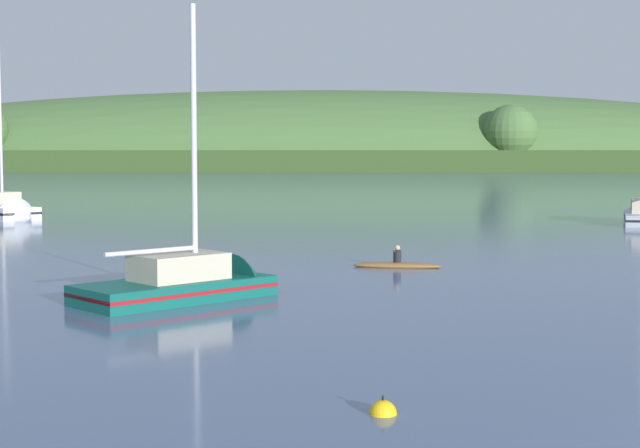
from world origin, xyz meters
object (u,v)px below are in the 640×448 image
at_px(sailboat_midwater_white, 198,291).
at_px(canoe_with_paddler, 397,265).
at_px(mooring_buoy_midchannel, 383,414).
at_px(sailboat_near_mooring, 3,213).

distance_m(sailboat_midwater_white, canoe_with_paddler, 10.65).
height_order(canoe_with_paddler, mooring_buoy_midchannel, canoe_with_paddler).
height_order(sailboat_near_mooring, sailboat_midwater_white, sailboat_near_mooring).
bearing_deg(canoe_with_paddler, sailboat_midwater_white, 57.16).
height_order(sailboat_near_mooring, canoe_with_paddler, sailboat_near_mooring).
distance_m(sailboat_near_mooring, sailboat_midwater_white, 41.10).
distance_m(sailboat_near_mooring, canoe_with_paddler, 38.49).
xyz_separation_m(sailboat_near_mooring, canoe_with_paddler, (25.17, -29.12, -0.32)).
distance_m(canoe_with_paddler, mooring_buoy_midchannel, 21.66).
height_order(sailboat_midwater_white, mooring_buoy_midchannel, sailboat_midwater_white).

